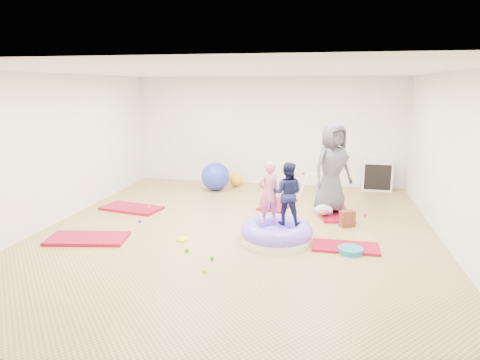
# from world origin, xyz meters

# --- Properties ---
(room) EXTENTS (7.01, 8.01, 2.81)m
(room) POSITION_xyz_m (0.00, 0.00, 1.40)
(room) COLOR tan
(room) RESTS_ON ground
(gym_mat_front_left) EXTENTS (1.41, 0.87, 0.05)m
(gym_mat_front_left) POSITION_xyz_m (-2.42, -0.87, 0.03)
(gym_mat_front_left) COLOR maroon
(gym_mat_front_left) RESTS_ON ground
(gym_mat_mid_left) EXTENTS (1.36, 0.86, 0.05)m
(gym_mat_mid_left) POSITION_xyz_m (-2.49, 1.00, 0.03)
(gym_mat_mid_left) COLOR maroon
(gym_mat_mid_left) RESTS_ON ground
(gym_mat_center_back) EXTENTS (0.81, 1.21, 0.05)m
(gym_mat_center_back) POSITION_xyz_m (0.52, 1.91, 0.02)
(gym_mat_center_back) COLOR maroon
(gym_mat_center_back) RESTS_ON ground
(gym_mat_right) EXTENTS (1.06, 0.54, 0.04)m
(gym_mat_right) POSITION_xyz_m (1.88, -0.40, 0.02)
(gym_mat_right) COLOR maroon
(gym_mat_right) RESTS_ON ground
(gym_mat_rear_right) EXTENTS (0.77, 1.28, 0.05)m
(gym_mat_rear_right) POSITION_xyz_m (1.74, 1.46, 0.03)
(gym_mat_rear_right) COLOR maroon
(gym_mat_rear_right) RESTS_ON ground
(inflatable_cushion) EXTENTS (1.21, 1.21, 0.38)m
(inflatable_cushion) POSITION_xyz_m (0.75, -0.31, 0.15)
(inflatable_cushion) COLOR white
(inflatable_cushion) RESTS_ON ground
(child_pink) EXTENTS (0.46, 0.43, 1.06)m
(child_pink) POSITION_xyz_m (0.59, -0.26, 0.88)
(child_pink) COLOR #CA6083
(child_pink) RESTS_ON inflatable_cushion
(child_navy) EXTENTS (0.53, 0.42, 1.05)m
(child_navy) POSITION_xyz_m (0.91, -0.23, 0.88)
(child_navy) COLOR #11173D
(child_navy) RESTS_ON inflatable_cushion
(adult_caregiver) EXTENTS (1.05, 1.01, 1.81)m
(adult_caregiver) POSITION_xyz_m (1.65, 1.50, 0.96)
(adult_caregiver) COLOR #44454E
(adult_caregiver) RESTS_ON gym_mat_rear_right
(infant) EXTENTS (0.36, 0.36, 0.21)m
(infant) POSITION_xyz_m (1.51, 1.21, 0.16)
(infant) COLOR silver
(infant) RESTS_ON gym_mat_rear_right
(ball_pit_balls) EXTENTS (4.54, 3.25, 0.06)m
(ball_pit_balls) POSITION_xyz_m (-0.42, -0.23, 0.03)
(ball_pit_balls) COLOR #2334B1
(ball_pit_balls) RESTS_ON ground
(exercise_ball_blue) EXTENTS (0.71, 0.71, 0.71)m
(exercise_ball_blue) POSITION_xyz_m (-1.16, 3.00, 0.35)
(exercise_ball_blue) COLOR #2334B1
(exercise_ball_blue) RESTS_ON ground
(exercise_ball_orange) EXTENTS (0.35, 0.35, 0.35)m
(exercise_ball_orange) POSITION_xyz_m (-0.75, 3.53, 0.18)
(exercise_ball_orange) COLOR #FFAD10
(exercise_ball_orange) RESTS_ON ground
(infant_play_gym) EXTENTS (0.74, 0.70, 0.56)m
(infant_play_gym) POSITION_xyz_m (1.30, 2.85, 0.38)
(infant_play_gym) COLOR white
(infant_play_gym) RESTS_ON ground
(cube_shelf) EXTENTS (0.73, 0.36, 0.73)m
(cube_shelf) POSITION_xyz_m (2.79, 3.79, 0.37)
(cube_shelf) COLOR white
(cube_shelf) RESTS_ON ground
(balance_disc) EXTENTS (0.39, 0.39, 0.09)m
(balance_disc) POSITION_xyz_m (1.95, -0.58, 0.04)
(balance_disc) COLOR #1B6F91
(balance_disc) RESTS_ON ground
(backpack) EXTENTS (0.31, 0.26, 0.30)m
(backpack) POSITION_xyz_m (1.95, 0.73, 0.15)
(backpack) COLOR #A84023
(backpack) RESTS_ON ground
(yellow_toy) EXTENTS (0.22, 0.22, 0.03)m
(yellow_toy) POSITION_xyz_m (-0.84, -0.55, 0.02)
(yellow_toy) COLOR #ECF81C
(yellow_toy) RESTS_ON ground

